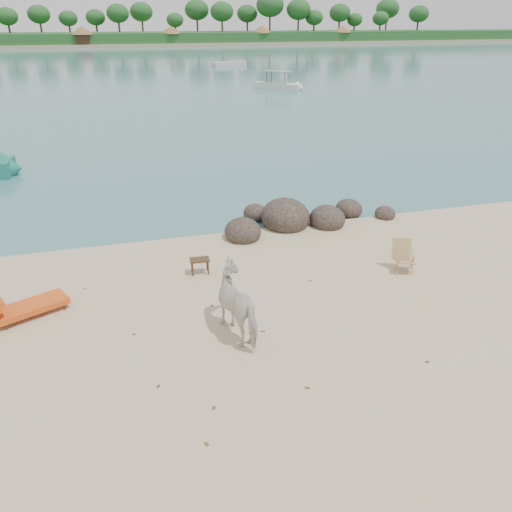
% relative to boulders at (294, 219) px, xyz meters
% --- Properties ---
extents(water, '(400.00, 400.00, 0.00)m').
position_rel_boulders_xyz_m(water, '(-3.02, 83.96, -0.24)').
color(water, '#356B6A').
rests_on(water, ground).
extents(far_shore, '(420.00, 90.00, 1.40)m').
position_rel_boulders_xyz_m(far_shore, '(-3.02, 163.96, -0.24)').
color(far_shore, tan).
rests_on(far_shore, ground).
extents(far_scenery, '(420.00, 18.00, 9.50)m').
position_rel_boulders_xyz_m(far_scenery, '(-3.00, 130.66, 2.91)').
color(far_scenery, '#1E4C1E').
rests_on(far_scenery, ground).
extents(boulders, '(6.36, 2.87, 1.25)m').
position_rel_boulders_xyz_m(boulders, '(0.00, 0.00, 0.00)').
color(boulders, '#2C231D').
rests_on(boulders, ground).
extents(cow, '(1.30, 1.97, 1.53)m').
position_rel_boulders_xyz_m(cow, '(-3.39, -5.88, 0.53)').
color(cow, silver).
rests_on(cow, ground).
extents(side_table, '(0.56, 0.38, 0.43)m').
position_rel_boulders_xyz_m(side_table, '(-3.80, -2.73, -0.02)').
color(side_table, '#332614').
rests_on(side_table, ground).
extents(lounge_chair, '(2.22, 1.55, 0.63)m').
position_rel_boulders_xyz_m(lounge_chair, '(-8.10, -3.75, 0.08)').
color(lounge_chair, '#CC4618').
rests_on(lounge_chair, ground).
extents(deck_chair, '(0.76, 0.80, 0.89)m').
position_rel_boulders_xyz_m(deck_chair, '(1.79, -4.21, 0.21)').
color(deck_chair, tan).
rests_on(deck_chair, ground).
extents(boat_mid, '(4.94, 4.92, 2.78)m').
position_rel_boulders_xyz_m(boat_mid, '(11.06, 35.66, 1.15)').
color(boat_mid, silver).
rests_on(boat_mid, water).
extents(boat_far, '(6.33, 3.52, 0.72)m').
position_rel_boulders_xyz_m(boat_far, '(12.39, 63.16, 0.13)').
color(boat_far, beige).
rests_on(boat_far, water).
extents(dead_leaves, '(7.09, 6.43, 0.00)m').
position_rel_boulders_xyz_m(dead_leaves, '(-3.68, -5.98, -0.23)').
color(dead_leaves, brown).
rests_on(dead_leaves, ground).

